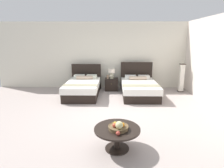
{
  "coord_description": "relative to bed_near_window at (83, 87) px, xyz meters",
  "views": [
    {
      "loc": [
        0.12,
        -5.11,
        2.14
      ],
      "look_at": [
        0.06,
        0.55,
        0.78
      ],
      "focal_mm": 29.81,
      "sensor_mm": 36.0,
      "label": 1
    }
  ],
  "objects": [
    {
      "name": "bed_near_corner",
      "position": [
        2.19,
        0.01,
        -0.0
      ],
      "size": [
        1.36,
        2.1,
        1.19
      ],
      "color": "black",
      "rests_on": "ground"
    },
    {
      "name": "fruit_bowl",
      "position": [
        1.3,
        -3.77,
        0.21
      ],
      "size": [
        0.4,
        0.4,
        0.2
      ],
      "color": "brown",
      "rests_on": "coffee_table"
    },
    {
      "name": "vase",
      "position": [
        0.94,
        0.69,
        0.29
      ],
      "size": [
        0.09,
        0.09,
        0.16
      ],
      "color": "#9B7D60",
      "rests_on": "nightstand"
    },
    {
      "name": "table_lamp",
      "position": [
        1.1,
        0.75,
        0.45
      ],
      "size": [
        0.28,
        0.28,
        0.41
      ],
      "color": "beige",
      "rests_on": "nightstand"
    },
    {
      "name": "wall_back",
      "position": [
        1.09,
        1.3,
        1.14
      ],
      "size": [
        10.23,
        0.12,
        2.88
      ],
      "primitive_type": "cube",
      "color": "silver",
      "rests_on": "ground"
    },
    {
      "name": "wall_side_right",
      "position": [
        4.41,
        -1.52,
        1.14
      ],
      "size": [
        0.12,
        5.65,
        2.88
      ],
      "primitive_type": "cube",
      "color": "silver",
      "rests_on": "ground"
    },
    {
      "name": "ground_plane",
      "position": [
        1.09,
        -1.92,
        -0.31
      ],
      "size": [
        10.23,
        10.05,
        0.02
      ],
      "primitive_type": "cube",
      "color": "#A59791"
    },
    {
      "name": "loose_apple",
      "position": [
        1.29,
        -3.99,
        0.19
      ],
      "size": [
        0.08,
        0.08,
        0.08
      ],
      "color": "#B23F32",
      "rests_on": "coffee_table"
    },
    {
      "name": "floor_lamp_corner",
      "position": [
        4.01,
        0.55,
        0.28
      ],
      "size": [
        0.21,
        0.21,
        1.17
      ],
      "color": "#2E241D",
      "rests_on": "ground"
    },
    {
      "name": "coffee_table",
      "position": [
        1.28,
        -3.71,
        0.04
      ],
      "size": [
        0.91,
        0.91,
        0.45
      ],
      "color": "black",
      "rests_on": "ground"
    },
    {
      "name": "nightstand",
      "position": [
        1.1,
        0.73,
        -0.05
      ],
      "size": [
        0.54,
        0.5,
        0.51
      ],
      "color": "black",
      "rests_on": "ground"
    },
    {
      "name": "bed_near_window",
      "position": [
        0.0,
        0.0,
        0.0
      ],
      "size": [
        1.27,
        2.1,
        1.1
      ],
      "color": "black",
      "rests_on": "ground"
    }
  ]
}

